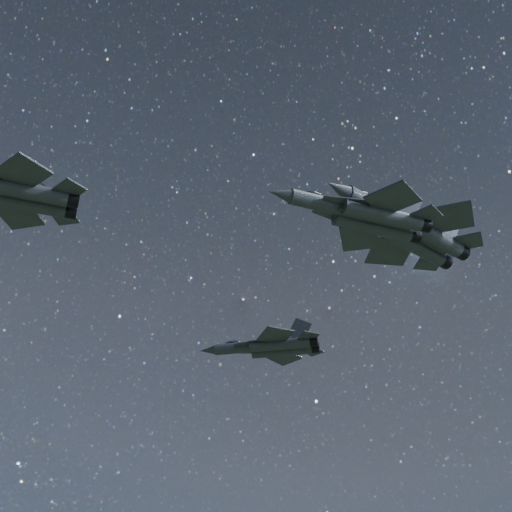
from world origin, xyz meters
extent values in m
cube|color=#2D3338|center=(-22.72, -1.63, 157.78)|extent=(7.81, 2.02, 1.22)
cylinder|color=#2D3338|center=(-22.27, -2.54, 157.35)|extent=(8.00, 2.09, 1.47)
cylinder|color=#2D3338|center=(-22.41, -0.66, 157.35)|extent=(8.00, 2.09, 1.47)
cylinder|color=black|center=(-17.95, -2.20, 157.35)|extent=(1.33, 1.45, 1.36)
cylinder|color=black|center=(-18.10, -0.32, 157.35)|extent=(1.33, 1.45, 1.36)
cube|color=#2D3338|center=(-22.27, -4.81, 157.54)|extent=(5.29, 5.38, 0.19)
cube|color=#2D3338|center=(-22.78, 1.58, 157.54)|extent=(5.04, 5.24, 0.19)
cube|color=#2D3338|center=(-18.22, -3.45, 157.54)|extent=(3.12, 3.17, 0.14)
cube|color=#2D3338|center=(-18.57, 0.87, 157.54)|extent=(2.97, 3.06, 0.14)
cube|color=#2D3338|center=(-19.52, -2.56, 159.14)|extent=(3.28, 0.49, 3.35)
cube|color=#2D3338|center=(-19.71, -0.21, 159.14)|extent=(3.25, 0.67, 3.35)
cylinder|color=#2D3338|center=(3.42, 21.13, 156.15)|extent=(6.47, 3.96, 1.37)
cone|color=#2D3338|center=(-0.40, 22.89, 156.15)|extent=(2.43, 2.00, 1.23)
ellipsoid|color=#1B2732|center=(2.46, 21.57, 156.81)|extent=(2.28, 1.71, 0.68)
cube|color=#2D3338|center=(7.56, 19.22, 156.11)|extent=(7.08, 4.21, 1.14)
cylinder|color=#2D3338|center=(7.51, 18.27, 155.72)|extent=(7.26, 4.33, 1.37)
cylinder|color=#2D3338|center=(8.25, 19.86, 155.72)|extent=(7.26, 4.33, 1.37)
cylinder|color=black|center=(11.18, 16.58, 155.72)|extent=(1.56, 1.62, 1.26)
cylinder|color=black|center=(11.91, 18.17, 155.72)|extent=(1.56, 1.62, 1.26)
cube|color=#2D3338|center=(4.36, 19.39, 156.05)|extent=(4.26, 3.45, 0.11)
cube|color=#2D3338|center=(5.35, 21.54, 156.05)|extent=(4.66, 2.02, 0.11)
cube|color=#2D3338|center=(6.47, 16.43, 155.89)|extent=(3.78, 4.16, 0.18)
cube|color=#2D3338|center=(8.97, 21.85, 155.89)|extent=(4.98, 4.85, 0.18)
cube|color=#2D3338|center=(10.38, 15.69, 155.89)|extent=(2.21, 2.37, 0.13)
cube|color=#2D3338|center=(12.07, 19.36, 155.89)|extent=(2.95, 2.91, 0.13)
cube|color=#2D3338|center=(9.73, 17.01, 157.38)|extent=(2.72, 1.62, 3.12)
cube|color=#2D3338|center=(10.65, 19.00, 157.38)|extent=(2.92, 1.18, 3.12)
cylinder|color=#2D3338|center=(2.86, -12.08, 153.32)|extent=(6.45, 2.02, 1.34)
cone|color=#2D3338|center=(-1.22, -12.53, 153.32)|extent=(2.17, 1.42, 1.20)
ellipsoid|color=#1B2732|center=(1.84, -12.19, 153.96)|extent=(2.12, 1.12, 0.66)
cube|color=#2D3338|center=(7.29, -11.59, 153.28)|extent=(7.12, 2.05, 1.11)
cylinder|color=#2D3338|center=(7.72, -12.40, 152.89)|extent=(7.30, 2.12, 1.34)
cylinder|color=#2D3338|center=(7.54, -10.70, 152.89)|extent=(7.30, 2.12, 1.34)
cylinder|color=black|center=(11.64, -11.97, 152.89)|extent=(1.24, 1.35, 1.23)
cylinder|color=black|center=(11.45, -10.27, 152.89)|extent=(1.24, 1.35, 1.23)
cube|color=#2D3338|center=(4.52, -13.06, 153.22)|extent=(4.51, 1.30, 0.10)
cube|color=#2D3338|center=(4.27, -10.76, 153.22)|extent=(4.53, 2.22, 0.10)
cube|color=#2D3338|center=(7.78, -14.46, 153.06)|extent=(4.84, 4.91, 0.17)
cube|color=#2D3338|center=(7.14, -8.68, 153.06)|extent=(4.53, 4.73, 0.17)
cube|color=#2D3338|center=(11.42, -13.11, 153.06)|extent=(2.85, 2.89, 0.13)
cube|color=#2D3338|center=(10.99, -9.20, 153.06)|extent=(2.66, 2.75, 0.13)
cube|color=#2D3338|center=(10.22, -12.34, 154.52)|extent=(2.99, 0.47, 3.05)
cube|color=#2D3338|center=(9.98, -10.21, 154.52)|extent=(2.95, 0.70, 3.05)
cylinder|color=#2D3338|center=(9.88, -7.14, 157.70)|extent=(7.90, 4.87, 1.67)
cone|color=#2D3338|center=(5.22, -9.32, 157.70)|extent=(2.97, 2.45, 1.50)
ellipsoid|color=#1B2732|center=(8.72, -7.69, 158.51)|extent=(2.79, 2.10, 0.83)
cube|color=#2D3338|center=(14.94, -4.79, 157.65)|extent=(8.65, 5.17, 1.39)
cylinder|color=#2D3338|center=(15.78, -5.58, 157.17)|extent=(8.87, 5.32, 1.67)
cylinder|color=#2D3338|center=(14.87, -3.64, 157.17)|extent=(8.87, 5.32, 1.67)
cylinder|color=black|center=(20.25, -3.50, 157.17)|extent=(1.92, 1.99, 1.54)
cylinder|color=black|center=(19.35, -1.55, 157.17)|extent=(1.92, 1.99, 1.54)
cube|color=#2D3338|center=(12.25, -7.64, 157.58)|extent=(5.70, 2.49, 0.13)
cube|color=#2D3338|center=(11.02, -5.02, 157.58)|extent=(5.21, 4.23, 0.13)
cube|color=#2D3338|center=(16.67, -8.00, 157.38)|extent=(6.09, 5.93, 0.21)
cube|color=#2D3338|center=(13.59, -1.39, 157.38)|extent=(4.61, 5.07, 0.21)
cube|color=#2D3338|center=(20.45, -4.94, 157.38)|extent=(3.61, 3.56, 0.16)
cube|color=#2D3338|center=(18.37, -0.47, 157.38)|extent=(2.69, 2.89, 0.16)
cube|color=#2D3338|center=(18.71, -4.51, 159.21)|extent=(3.56, 1.45, 3.82)
cube|color=#2D3338|center=(17.58, -2.08, 159.21)|extent=(3.32, 2.00, 3.82)
camera|label=1|loc=(-14.23, -56.03, 117.10)|focal=50.00mm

